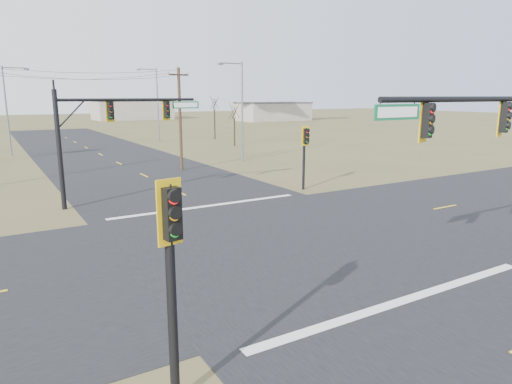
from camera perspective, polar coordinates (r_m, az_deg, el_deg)
ground at (r=21.21m, az=2.61°, el=-5.96°), size 320.00×320.00×0.00m
road_ew at (r=21.21m, az=2.61°, el=-5.93°), size 160.00×14.00×0.02m
road_ns at (r=21.21m, az=2.61°, el=-5.93°), size 14.00×160.00×0.02m
stop_bar_near at (r=15.93m, az=18.04°, el=-12.73°), size 12.00×0.40×0.01m
stop_bar_far at (r=27.53m, az=-6.03°, el=-1.74°), size 12.00×0.40×0.01m
mast_arm_near at (r=18.44m, az=28.80°, el=6.10°), size 10.34×0.55×7.01m
mast_arm_far at (r=28.85m, az=-17.61°, el=8.35°), size 8.84×0.55×6.87m
pedestal_signal_ne at (r=31.87m, az=6.19°, el=6.05°), size 0.61×0.53×4.49m
pedestal_signal_sw at (r=9.35m, az=-10.50°, el=-6.93°), size 0.62×0.55×4.97m
utility_pole_near at (r=40.57m, az=-9.47°, el=9.13°), size 2.07×0.86×8.85m
streetlight_a at (r=45.75m, az=-1.98°, el=10.65°), size 2.72×0.39×9.73m
streetlight_b at (r=67.18m, az=-12.39°, el=11.07°), size 2.87×0.33×10.27m
streetlight_c at (r=56.39m, az=-28.55°, el=9.41°), size 2.69×0.38×9.61m
bare_tree_c at (r=60.10m, az=-2.73°, el=10.14°), size 2.98×2.98×5.87m
bare_tree_d at (r=69.67m, az=-5.24°, el=11.08°), size 3.23×3.23×6.80m
warehouse_mid at (r=131.92m, az=-15.19°, el=9.84°), size 20.00×12.00×5.00m
warehouse_right at (r=121.50m, az=2.16°, el=9.97°), size 18.00×10.00×4.50m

